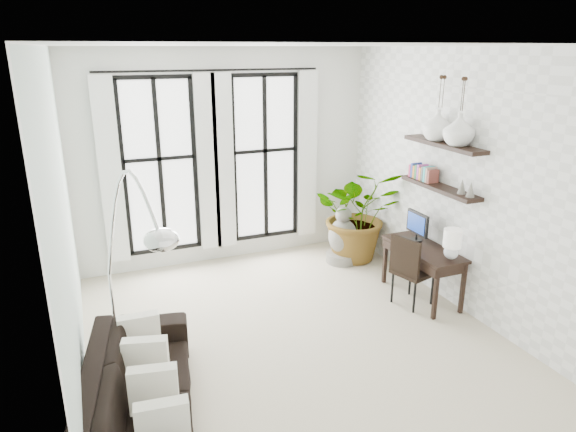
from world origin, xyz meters
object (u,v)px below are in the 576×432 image
sofa (139,392)px  arc_lamp (129,221)px  desk_chair (410,267)px  buddha (343,239)px  plant (358,214)px  desk (426,251)px

sofa → arc_lamp: arc_lamp is taller
desk_chair → buddha: (-0.11, 1.58, -0.16)m
plant → buddha: 0.46m
plant → buddha: plant is taller
plant → desk_chair: (-0.17, -1.62, -0.21)m
desk_chair → sofa: bearing=179.7°
arc_lamp → buddha: bearing=30.7°
buddha → desk_chair: bearing=-86.1°
sofa → buddha: buddha is taller
sofa → buddha: (3.35, 2.56, 0.04)m
sofa → plant: size_ratio=1.53×
desk_chair → buddha: desk_chair is taller
desk → buddha: desk is taller
arc_lamp → buddha: (3.25, 1.93, -1.32)m
plant → desk_chair: plant is taller
arc_lamp → buddha: 4.01m
buddha → sofa: bearing=-142.7°
plant → buddha: bearing=-172.5°
desk_chair → plant: bearing=68.0°
sofa → desk: desk is taller
plant → buddha: (-0.28, -0.04, -0.37)m
plant → arc_lamp: arc_lamp is taller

